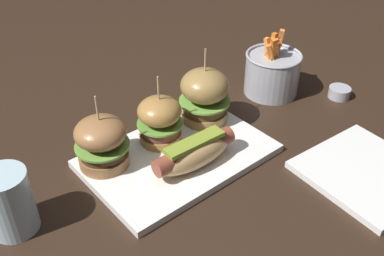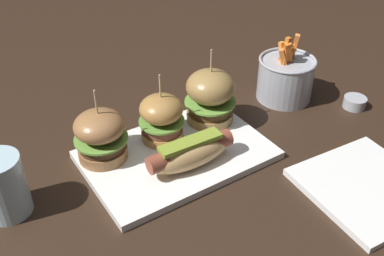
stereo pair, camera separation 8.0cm
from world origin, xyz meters
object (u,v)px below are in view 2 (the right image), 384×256
(hot_dog, at_px, (190,153))
(side_plate, at_px, (367,187))
(fries_bucket, at_px, (285,77))
(platter_main, at_px, (177,155))
(slider_right, at_px, (210,96))
(slider_left, at_px, (101,135))
(sauce_ramekin, at_px, (355,102))
(slider_center, at_px, (163,117))
(water_glass, at_px, (3,186))

(hot_dog, height_order, side_plate, hot_dog)
(hot_dog, bearing_deg, fries_bucket, 17.64)
(platter_main, bearing_deg, slider_right, 26.00)
(slider_right, height_order, side_plate, slider_right)
(platter_main, bearing_deg, slider_left, 152.72)
(sauce_ramekin, relative_size, side_plate, 0.24)
(platter_main, bearing_deg, side_plate, -48.02)
(slider_right, bearing_deg, side_plate, -69.63)
(platter_main, relative_size, slider_center, 2.43)
(platter_main, xyz_separation_m, sauce_ramekin, (0.41, -0.06, 0.01))
(slider_center, relative_size, water_glass, 1.29)
(fries_bucket, xyz_separation_m, water_glass, (-0.60, -0.02, 0.00))
(water_glass, bearing_deg, slider_center, 3.96)
(side_plate, height_order, water_glass, water_glass)
(slider_center, height_order, side_plate, slider_center)
(slider_center, height_order, sauce_ramekin, slider_center)
(slider_center, relative_size, sauce_ramekin, 2.83)
(hot_dog, xyz_separation_m, slider_center, (0.00, 0.10, 0.02))
(slider_center, distance_m, slider_right, 0.11)
(fries_bucket, distance_m, side_plate, 0.31)
(slider_right, height_order, water_glass, slider_right)
(platter_main, distance_m, slider_center, 0.07)
(sauce_ramekin, distance_m, side_plate, 0.26)
(water_glass, bearing_deg, side_plate, -28.48)
(slider_center, relative_size, slider_right, 0.88)
(fries_bucket, height_order, sauce_ramekin, fries_bucket)
(slider_left, relative_size, water_glass, 1.32)
(slider_center, bearing_deg, platter_main, -94.02)
(slider_center, height_order, fries_bucket, slider_center)
(water_glass, bearing_deg, fries_bucket, 2.02)
(slider_right, relative_size, water_glass, 1.46)
(platter_main, bearing_deg, water_glass, 173.77)
(platter_main, relative_size, slider_right, 2.15)
(slider_right, bearing_deg, sauce_ramekin, -21.08)
(slider_right, height_order, sauce_ramekin, slider_right)
(sauce_ramekin, height_order, water_glass, water_glass)
(platter_main, bearing_deg, slider_center, 85.98)
(slider_center, relative_size, side_plate, 0.68)
(slider_right, xyz_separation_m, sauce_ramekin, (0.30, -0.11, -0.06))
(slider_right, xyz_separation_m, water_glass, (-0.40, -0.02, -0.02))
(slider_left, xyz_separation_m, slider_right, (0.23, -0.01, 0.01))
(slider_left, distance_m, slider_right, 0.23)
(side_plate, bearing_deg, slider_center, 126.13)
(platter_main, height_order, water_glass, water_glass)
(platter_main, height_order, side_plate, platter_main)
(hot_dog, distance_m, slider_left, 0.16)
(hot_dog, relative_size, fries_bucket, 1.09)
(slider_left, relative_size, slider_center, 1.02)
(fries_bucket, bearing_deg, slider_left, 179.02)
(sauce_ramekin, bearing_deg, side_plate, -135.04)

